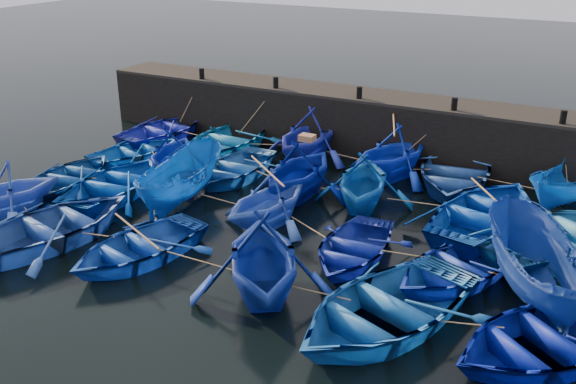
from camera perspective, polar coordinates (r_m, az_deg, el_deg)
The scene contains 37 objects.
ground at distance 20.23m, azimuth -4.25°, elevation -4.91°, with size 120.00×120.00×0.00m, color black.
quay_wall at distance 28.56m, azimuth 6.90°, elevation 5.99°, with size 26.00×2.50×2.50m, color black.
quay_top at distance 28.22m, azimuth 7.02°, elevation 8.54°, with size 26.00×2.50×0.12m, color black.
bollard_0 at distance 31.08m, azimuth -7.68°, elevation 10.39°, with size 0.24×0.24×0.50m, color black.
bollard_1 at distance 28.99m, azimuth -1.10°, elevation 9.71°, with size 0.24×0.24×0.50m, color black.
bollard_2 at distance 27.33m, azimuth 6.36°, elevation 8.78°, with size 0.24×0.24×0.50m, color black.
bollard_3 at distance 26.18m, azimuth 14.57°, elevation 7.59°, with size 0.24×0.24×0.50m, color black.
bollard_4 at distance 25.61m, azimuth 23.28°, elevation 6.14°, with size 0.24×0.24×0.50m, color black.
boat_0 at distance 30.77m, azimuth -10.91°, elevation 5.51°, with size 3.49×4.88×1.01m, color #18209E.
boat_1 at distance 28.53m, azimuth -5.66°, elevation 4.61°, with size 3.98×5.56×1.15m, color #156DB7.
boat_2 at distance 27.23m, azimuth 1.75°, elevation 5.12°, with size 3.79×4.40×2.32m, color navy.
boat_3 at distance 25.52m, azimuth 9.23°, elevation 3.50°, with size 3.63×4.21×2.22m, color #0A29BE.
boat_4 at distance 25.41m, azimuth 14.54°, elevation 1.72°, with size 4.04×5.65×1.17m, color navy.
boat_5 at distance 24.64m, azimuth 23.38°, elevation 0.37°, with size 1.52×4.05×1.56m, color blue.
boat_6 at distance 28.19m, azimuth -13.35°, elevation 3.57°, with size 2.99×4.18×0.87m, color #0E4FB4.
boat_7 at distance 25.85m, azimuth -10.16°, elevation 3.46°, with size 3.31×3.84×2.02m, color #061F93.
boat_8 at distance 25.47m, azimuth -4.84°, elevation 2.18°, with size 3.31×4.62×0.96m, color blue.
boat_9 at distance 23.37m, azimuth 1.02°, elevation 2.05°, with size 3.69×4.28×2.25m, color #00127D.
boat_10 at distance 22.65m, azimuth 6.77°, elevation 1.09°, with size 3.55×4.11×2.17m, color #094DA0.
boat_11 at distance 22.12m, azimuth 17.29°, elevation -1.73°, with size 4.12×5.75×1.19m, color #05369B.
boat_12 at distance 21.25m, azimuth 23.27°, elevation -3.63°, with size 4.10×5.73×1.19m, color #206BB0.
boat_13 at distance 25.99m, azimuth -18.73°, elevation 1.39°, with size 3.15×4.40×0.91m, color navy.
boat_14 at distance 24.54m, azimuth -15.13°, elevation 0.76°, with size 3.64×5.08×1.05m, color #043E9E.
boat_15 at distance 23.18m, azimuth -9.54°, elevation 1.04°, with size 1.82×4.82×1.87m, color #0A4696.
boat_16 at distance 21.13m, azimuth -1.84°, elevation -0.65°, with size 3.24×3.76×1.98m, color blue.
boat_17 at distance 19.33m, azimuth 5.77°, elevation -4.90°, with size 3.00×4.20×0.87m, color navy.
boat_18 at distance 18.71m, azimuth 14.63°, elevation -6.48°, with size 3.18×4.44×0.92m, color #132EA8.
boat_19 at distance 18.17m, azimuth 21.07°, elevation -6.24°, with size 1.99×5.28×2.04m, color navy.
boat_20 at distance 23.83m, azimuth -23.93°, elevation 0.13°, with size 3.30×3.82×2.01m, color blue.
boat_21 at distance 21.59m, azimuth -20.13°, elevation -2.79°, with size 3.96×5.53×1.15m, color navy.
boat_22 at distance 19.75m, azimuth -13.22°, elevation -4.67°, with size 3.29×4.59×0.95m, color #113D99.
boat_23 at distance 17.09m, azimuth -2.29°, elevation -5.78°, with size 3.94×4.57×2.41m, color navy.
boat_24 at distance 16.26m, azimuth 8.57°, elevation -10.11°, with size 4.14×5.79×1.20m, color #114C8E.
boat_25 at distance 16.22m, azimuth 21.84°, elevation -12.03°, with size 3.69×5.16×1.07m, color #021181.
wooden_crate at distance 22.84m, azimuth 1.71°, elevation 4.84°, with size 0.54×0.43×0.22m, color brown.
mooring_ropes at distance 23.82m, azimuth 2.49°, elevation 1.80°, with size 17.54×11.96×2.10m.
loose_oars at distance 21.37m, azimuth 3.68°, elevation 1.40°, with size 11.03×12.05×1.33m.
Camera 1 is at (9.69, -15.13, 9.30)m, focal length 40.00 mm.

